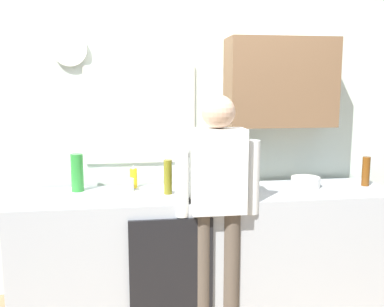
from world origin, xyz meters
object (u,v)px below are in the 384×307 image
cup_terracotta_mug (236,185)px  mixing_bowl (306,182)px  dish_soap (133,178)px  bottle_dark_sauce (217,176)px  coffee_maker (200,178)px  cup_white_mug (129,185)px  bottle_olive_oil (168,177)px  person_at_sink (218,193)px  bottle_amber_beer (366,171)px  bottle_clear_soda (77,173)px

cup_terracotta_mug → mixing_bowl: 0.56m
dish_soap → bottle_dark_sauce: bearing=-8.4°
coffee_maker → bottle_dark_sauce: bearing=59.3°
cup_white_mug → mixing_bowl: cup_white_mug is taller
bottle_olive_oil → cup_white_mug: (-0.28, 0.12, -0.08)m
cup_white_mug → mixing_bowl: size_ratio=0.43×
bottle_dark_sauce → cup_white_mug: 0.67m
bottle_dark_sauce → bottle_olive_oil: bottle_olive_oil is taller
bottle_olive_oil → person_at_sink: size_ratio=0.16×
coffee_maker → bottle_amber_beer: size_ratio=1.43×
cup_white_mug → cup_terracotta_mug: 0.80m
bottle_amber_beer → cup_white_mug: bearing=177.5°
coffee_maker → mixing_bowl: bearing=15.0°
bottle_olive_oil → mixing_bowl: bearing=3.2°
bottle_dark_sauce → cup_terracotta_mug: size_ratio=1.96×
cup_white_mug → cup_terracotta_mug: cup_white_mug is taller
bottle_amber_beer → bottle_dark_sauce: bearing=175.5°
cup_white_mug → mixing_bowl: 1.36m
bottle_olive_oil → dish_soap: 0.34m
cup_terracotta_mug → mixing_bowl: cup_terracotta_mug is taller
cup_terracotta_mug → person_at_sink: 0.37m
cup_white_mug → cup_terracotta_mug: size_ratio=1.03×
coffee_maker → bottle_amber_beer: 1.37m
coffee_maker → bottle_olive_oil: (-0.21, 0.17, -0.02)m
cup_terracotta_mug → dish_soap: size_ratio=0.51×
bottle_amber_beer → dish_soap: (-1.80, 0.18, -0.04)m
bottle_clear_soda → cup_terracotta_mug: bottle_clear_soda is taller
cup_white_mug → coffee_maker: bearing=-30.8°
coffee_maker → cup_terracotta_mug: size_ratio=3.59×
bottle_dark_sauce → cup_terracotta_mug: bottle_dark_sauce is taller
bottle_dark_sauce → bottle_amber_beer: bottle_amber_beer is taller
coffee_maker → person_at_sink: bearing=-51.9°
coffee_maker → dish_soap: size_ratio=1.83×
coffee_maker → bottle_clear_soda: bearing=158.0°
coffee_maker → person_at_sink: person_at_sink is taller
cup_white_mug → cup_terracotta_mug: bearing=-8.2°
bottle_amber_beer → mixing_bowl: bottle_amber_beer is taller
coffee_maker → bottle_amber_beer: bearing=8.9°
cup_terracotta_mug → mixing_bowl: size_ratio=0.42×
bottle_clear_soda → mixing_bowl: size_ratio=1.27×
bottle_amber_beer → cup_white_mug: 1.84m
bottle_olive_oil → dish_soap: bearing=137.5°
bottle_olive_oil → person_at_sink: 0.43m
person_at_sink → bottle_clear_soda: bearing=143.8°
bottle_olive_oil → cup_terracotta_mug: bottle_olive_oil is taller
dish_soap → bottle_olive_oil: bearing=-42.5°
bottle_dark_sauce → mixing_bowl: bottle_dark_sauce is taller
dish_soap → coffee_maker: bearing=-41.2°
bottle_amber_beer → cup_terracotta_mug: bearing=-178.2°
coffee_maker → mixing_bowl: size_ratio=1.50×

